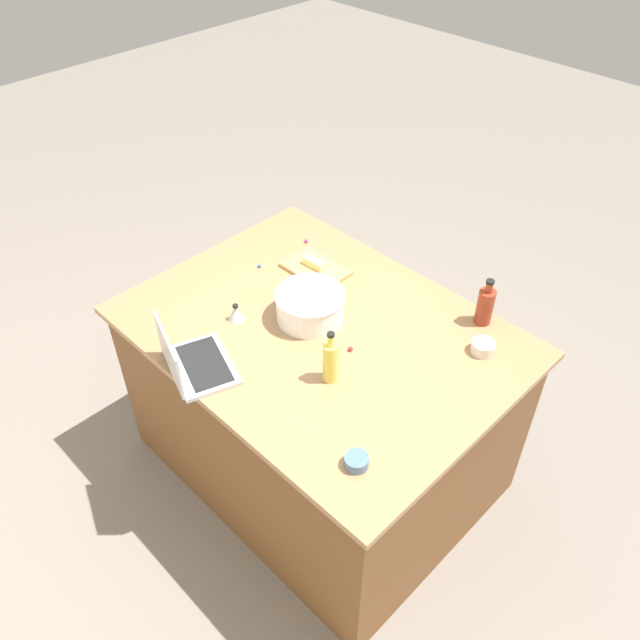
% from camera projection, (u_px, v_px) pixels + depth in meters
% --- Properties ---
extents(ground_plane, '(12.00, 12.00, 0.00)m').
position_uv_depth(ground_plane, '(320.00, 461.00, 3.26)').
color(ground_plane, slate).
extents(island_counter, '(1.59, 1.19, 0.90)m').
position_uv_depth(island_counter, '(320.00, 402.00, 2.97)').
color(island_counter, brown).
rests_on(island_counter, ground).
extents(laptop, '(0.37, 0.32, 0.22)m').
position_uv_depth(laptop, '(191.00, 362.00, 2.46)').
color(laptop, '#B7B7BC').
rests_on(laptop, island_counter).
extents(mixing_bowl_large, '(0.30, 0.30, 0.13)m').
position_uv_depth(mixing_bowl_large, '(310.00, 305.00, 2.69)').
color(mixing_bowl_large, white).
rests_on(mixing_bowl_large, island_counter).
extents(bottle_soy, '(0.07, 0.07, 0.22)m').
position_uv_depth(bottle_soy, '(485.00, 306.00, 2.65)').
color(bottle_soy, maroon).
rests_on(bottle_soy, island_counter).
extents(bottle_oil, '(0.06, 0.06, 0.23)m').
position_uv_depth(bottle_oil, '(330.00, 361.00, 2.40)').
color(bottle_oil, '#DBC64C').
rests_on(bottle_oil, island_counter).
extents(cutting_board, '(0.29, 0.19, 0.02)m').
position_uv_depth(cutting_board, '(315.00, 269.00, 2.98)').
color(cutting_board, tan).
rests_on(cutting_board, island_counter).
extents(butter_stick_left, '(0.11, 0.04, 0.04)m').
position_uv_depth(butter_stick_left, '(314.00, 263.00, 2.96)').
color(butter_stick_left, '#F4E58C').
rests_on(butter_stick_left, cutting_board).
extents(ramekin_small, '(0.10, 0.10, 0.05)m').
position_uv_depth(ramekin_small, '(483.00, 347.00, 2.56)').
color(ramekin_small, beige).
rests_on(ramekin_small, island_counter).
extents(ramekin_medium, '(0.08, 0.08, 0.04)m').
position_uv_depth(ramekin_medium, '(356.00, 461.00, 2.14)').
color(ramekin_medium, slate).
rests_on(ramekin_medium, island_counter).
extents(kitchen_timer, '(0.07, 0.07, 0.08)m').
position_uv_depth(kitchen_timer, '(236.00, 313.00, 2.70)').
color(kitchen_timer, '#B2B2B7').
rests_on(kitchen_timer, island_counter).
extents(candy_0, '(0.02, 0.02, 0.02)m').
position_uv_depth(candy_0, '(350.00, 349.00, 2.57)').
color(candy_0, red).
rests_on(candy_0, island_counter).
extents(candy_1, '(0.02, 0.02, 0.02)m').
position_uv_depth(candy_1, '(298.00, 320.00, 2.70)').
color(candy_1, yellow).
rests_on(candy_1, island_counter).
extents(candy_2, '(0.02, 0.02, 0.02)m').
position_uv_depth(candy_2, '(260.00, 266.00, 3.00)').
color(candy_2, blue).
rests_on(candy_2, island_counter).
extents(candy_3, '(0.02, 0.02, 0.02)m').
position_uv_depth(candy_3, '(306.00, 241.00, 3.15)').
color(candy_3, '#CC3399').
rests_on(candy_3, island_counter).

